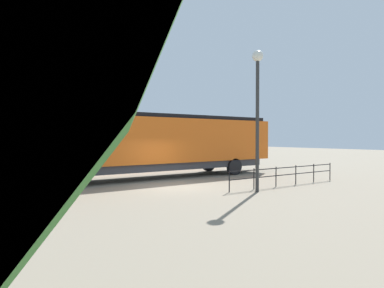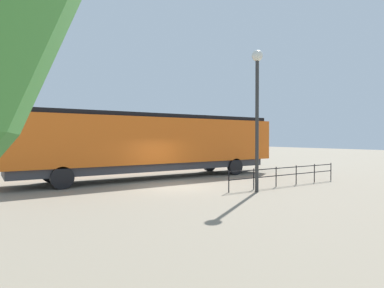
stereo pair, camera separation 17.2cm
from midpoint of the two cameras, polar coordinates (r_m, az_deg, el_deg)
name	(u,v)px [view 1 (the left image)]	position (r m, az deg, el deg)	size (l,w,h in m)	color
ground_plane	(174,186)	(16.63, -3.42, -7.47)	(120.00, 120.00, 0.00)	gray
locomotive	(158,142)	(20.05, -6.27, 0.32)	(3.17, 17.12, 3.90)	orange
lamp_post	(257,94)	(15.10, 11.18, 8.60)	(0.50, 0.50, 6.45)	#2D2D2D
platform_fence	(286,173)	(17.51, 16.05, -4.92)	(0.05, 7.81, 1.01)	black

